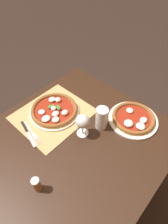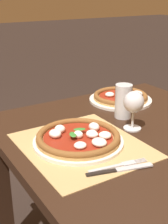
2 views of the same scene
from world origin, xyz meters
name	(u,v)px [view 2 (image 2 of 2)]	position (x,y,z in m)	size (l,w,h in m)	color
dining_table	(149,165)	(0.00, 0.00, 0.63)	(1.15, 0.98, 0.74)	black
paper_placemat	(82,145)	(-0.10, -0.24, 0.74)	(0.45, 0.40, 0.00)	tan
pizza_near	(79,138)	(-0.11, -0.24, 0.76)	(0.32, 0.32, 0.05)	silver
pizza_far	(121,97)	(-0.40, 0.17, 0.76)	(0.31, 0.31, 0.05)	silver
wine_glass	(134,104)	(-0.11, 0.01, 0.85)	(0.08, 0.08, 0.16)	silver
pint_glass	(123,102)	(-0.23, 0.05, 0.81)	(0.07, 0.07, 0.15)	silver
fork	(119,165)	(0.08, -0.22, 0.75)	(0.05, 0.20, 0.00)	#B7B7BC
knife	(120,170)	(0.11, -0.23, 0.75)	(0.07, 0.21, 0.01)	black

